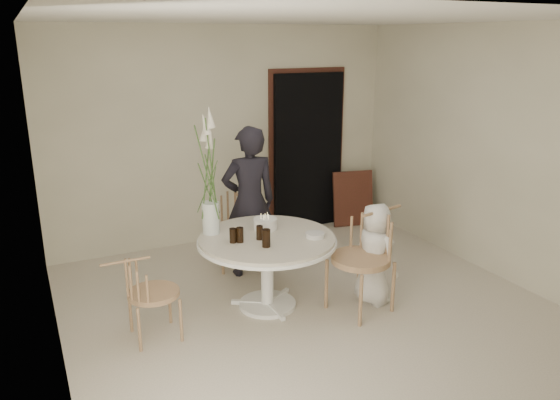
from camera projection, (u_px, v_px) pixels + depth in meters
name	position (u px, v px, depth m)	size (l,w,h in m)	color
ground	(311.00, 309.00, 5.32)	(4.50, 4.50, 0.00)	beige
room_shell	(314.00, 146.00, 4.85)	(4.50, 4.50, 4.50)	white
doorway	(308.00, 152.00, 7.38)	(1.00, 0.10, 2.10)	black
door_trim	(306.00, 147.00, 7.40)	(1.12, 0.03, 2.22)	#53221C
table	(267.00, 248.00, 5.21)	(1.33, 1.33, 0.73)	white
picture_frame	(353.00, 198.00, 7.62)	(0.58, 0.04, 0.77)	#53221C
chair_far	(237.00, 216.00, 6.29)	(0.57, 0.59, 0.87)	tan
chair_right	(371.00, 245.00, 5.22)	(0.65, 0.62, 0.98)	tan
chair_left	(140.00, 287.00, 4.65)	(0.48, 0.45, 0.78)	tan
girl	(249.00, 202.00, 5.91)	(0.61, 0.40, 1.66)	black
boy	(375.00, 254.00, 5.33)	(0.50, 0.33, 1.02)	white
birthday_cake	(265.00, 224.00, 5.36)	(0.23, 0.23, 0.16)	white
cola_tumbler_a	(240.00, 235.00, 5.01)	(0.07, 0.07, 0.14)	black
cola_tumbler_b	(266.00, 238.00, 4.90)	(0.08, 0.08, 0.16)	black
cola_tumbler_c	(233.00, 236.00, 5.01)	(0.06, 0.06, 0.14)	black
cola_tumbler_d	(260.00, 233.00, 5.09)	(0.06, 0.06, 0.13)	black
plate_stack	(315.00, 235.00, 5.15)	(0.18, 0.18, 0.04)	silver
flower_vase	(210.00, 186.00, 5.13)	(0.17, 0.17, 1.23)	white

